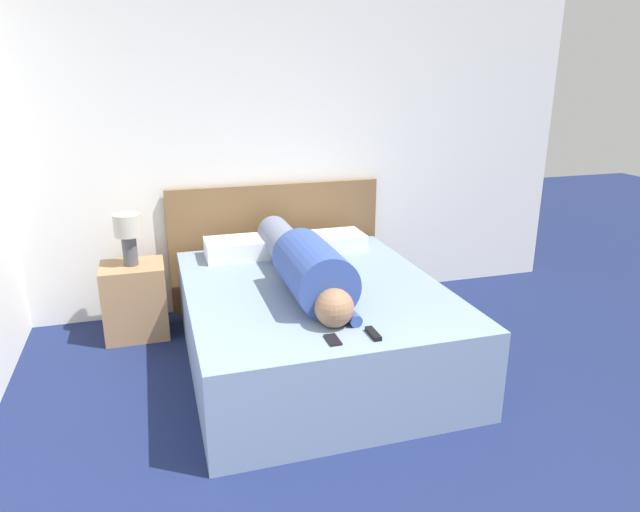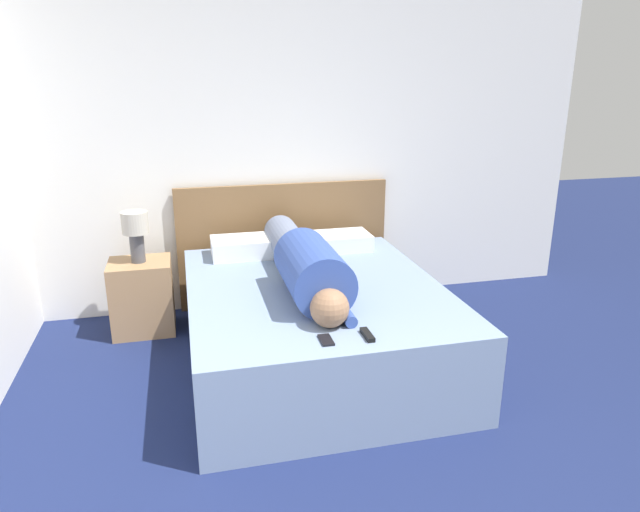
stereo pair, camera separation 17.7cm
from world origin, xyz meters
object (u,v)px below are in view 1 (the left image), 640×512
(person_lying, at_px, (304,264))
(nightstand, at_px, (135,300))
(pillow_near_headboard, at_px, (245,248))
(pillow_second, at_px, (328,241))
(cell_phone, at_px, (333,340))
(table_lamp, at_px, (128,232))
(tv_remote, at_px, (373,334))
(bed, at_px, (314,324))

(person_lying, bearing_deg, nightstand, 143.54)
(pillow_near_headboard, xyz_separation_m, pillow_second, (0.66, -0.00, -0.01))
(pillow_second, xyz_separation_m, cell_phone, (-0.46, -1.56, -0.06))
(cell_phone, bearing_deg, pillow_second, 73.41)
(table_lamp, relative_size, tv_remote, 2.54)
(bed, distance_m, pillow_second, 0.89)
(tv_remote, distance_m, cell_phone, 0.23)
(nightstand, distance_m, pillow_near_headboard, 0.90)
(bed, xyz_separation_m, person_lying, (-0.06, -0.00, 0.44))
(pillow_second, bearing_deg, table_lamp, 177.84)
(person_lying, distance_m, pillow_near_headboard, 0.80)
(nightstand, bearing_deg, tv_remote, -52.28)
(table_lamp, xyz_separation_m, cell_phone, (1.03, -1.61, -0.24))
(table_lamp, bearing_deg, cell_phone, -57.57)
(nightstand, bearing_deg, person_lying, -36.46)
(table_lamp, height_order, tv_remote, table_lamp)
(pillow_near_headboard, height_order, pillow_second, pillow_near_headboard)
(pillow_second, xyz_separation_m, tv_remote, (-0.24, -1.56, -0.05))
(pillow_near_headboard, relative_size, tv_remote, 3.94)
(pillow_second, distance_m, cell_phone, 1.63)
(nightstand, xyz_separation_m, pillow_second, (1.49, -0.06, 0.35))
(nightstand, height_order, pillow_near_headboard, pillow_near_headboard)
(tv_remote, xyz_separation_m, cell_phone, (-0.23, 0.00, -0.01))
(cell_phone, bearing_deg, pillow_near_headboard, 97.15)
(bed, relative_size, person_lying, 1.19)
(bed, relative_size, tv_remote, 13.30)
(nightstand, xyz_separation_m, person_lying, (1.09, -0.81, 0.44))
(bed, distance_m, table_lamp, 1.50)
(bed, height_order, cell_phone, cell_phone)
(pillow_near_headboard, bearing_deg, cell_phone, -82.85)
(bed, xyz_separation_m, pillow_second, (0.33, 0.75, 0.34))
(nightstand, distance_m, person_lying, 1.43)
(nightstand, distance_m, tv_remote, 2.07)
(table_lamp, bearing_deg, nightstand, 90.00)
(bed, height_order, pillow_near_headboard, pillow_near_headboard)
(bed, bearing_deg, nightstand, 145.20)
(cell_phone, bearing_deg, bed, 80.91)
(nightstand, xyz_separation_m, table_lamp, (0.00, -0.00, 0.52))
(person_lying, xyz_separation_m, pillow_second, (0.40, 0.75, -0.10))
(table_lamp, xyz_separation_m, person_lying, (1.09, -0.81, -0.08))
(bed, xyz_separation_m, nightstand, (-1.16, 0.80, -0.00))
(pillow_second, bearing_deg, person_lying, -118.05)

